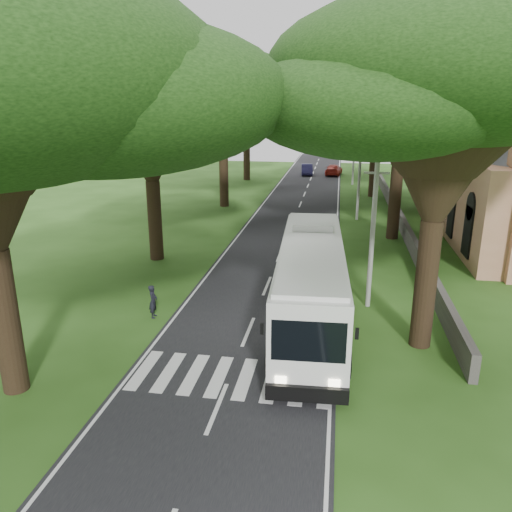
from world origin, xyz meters
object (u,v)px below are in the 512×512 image
coach_bus (311,282)px  distant_car_b (307,169)px  pole_far (354,151)px  distant_car_c (334,170)px  pole_mid (359,173)px  pedestrian (153,301)px  pole_near (373,227)px

coach_bus → distant_car_b: bearing=91.3°
pole_far → distant_car_c: 9.41m
pole_far → distant_car_b: size_ratio=1.78×
coach_bus → distant_car_c: 51.17m
pole_mid → distant_car_b: (-6.30, 28.05, -3.41)m
coach_bus → distant_car_b: 50.92m
distant_car_b → distant_car_c: (3.80, 0.37, 0.00)m
pedestrian → coach_bus: bearing=-95.3°
distant_car_c → pedestrian: bearing=87.2°
pole_mid → pedestrian: size_ratio=4.88×
pole_mid → pedestrian: 25.53m
pole_near → pole_far: bearing=90.0°
pole_mid → pole_near: bearing=-90.0°
pole_mid → coach_bus: pole_mid is taller
coach_bus → distant_car_b: size_ratio=3.03×
pole_mid → distant_car_b: 28.95m
pedestrian → pole_near: bearing=-81.4°
pole_mid → pedestrian: pole_mid is taller
distant_car_b → pole_near: bearing=-87.6°
pole_mid → distant_car_b: size_ratio=1.78×
pole_mid → coach_bus: (-2.80, -22.74, -2.04)m
pole_near → coach_bus: (-2.80, -2.74, -2.04)m
distant_car_c → pedestrian: (-7.83, -51.52, 0.05)m
pole_near → pole_mid: size_ratio=1.00×
pole_mid → distant_car_c: bearing=95.0°
pole_far → distant_car_b: bearing=128.1°
pole_far → coach_bus: size_ratio=0.59×
pole_far → distant_car_c: pole_far is taller
distant_car_b → pedestrian: size_ratio=2.74×
pole_far → distant_car_b: pole_far is taller
pole_mid → pole_far: size_ratio=1.00×
pole_near → coach_bus: 4.42m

